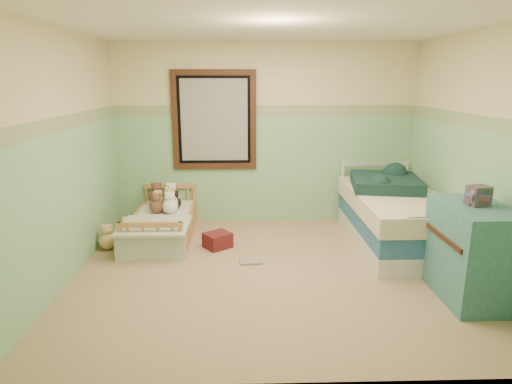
{
  "coord_description": "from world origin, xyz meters",
  "views": [
    {
      "loc": [
        -0.3,
        -4.34,
        2.0
      ],
      "look_at": [
        -0.16,
        0.35,
        0.79
      ],
      "focal_mm": 30.74,
      "sensor_mm": 36.0,
      "label": 1
    }
  ],
  "objects_px": {
    "plush_floor_tan": "(108,241)",
    "red_pillow": "(218,240)",
    "toddler_bed_frame": "(163,231)",
    "twin_bed_frame": "(393,237)",
    "dresser": "(472,252)",
    "plush_floor_cream": "(129,234)",
    "floor_book": "(251,261)"
  },
  "relations": [
    {
      "from": "plush_floor_tan",
      "to": "red_pillow",
      "type": "bearing_deg",
      "value": 0.72
    },
    {
      "from": "toddler_bed_frame",
      "to": "twin_bed_frame",
      "type": "xyz_separation_m",
      "value": [
        2.9,
        -0.34,
        0.01
      ]
    },
    {
      "from": "twin_bed_frame",
      "to": "dresser",
      "type": "xyz_separation_m",
      "value": [
        0.26,
        -1.33,
        0.34
      ]
    },
    {
      "from": "plush_floor_cream",
      "to": "dresser",
      "type": "height_order",
      "value": "dresser"
    },
    {
      "from": "toddler_bed_frame",
      "to": "plush_floor_cream",
      "type": "relative_size",
      "value": 6.43
    },
    {
      "from": "toddler_bed_frame",
      "to": "red_pillow",
      "type": "height_order",
      "value": "toddler_bed_frame"
    },
    {
      "from": "toddler_bed_frame",
      "to": "plush_floor_cream",
      "type": "xyz_separation_m",
      "value": [
        -0.39,
        -0.15,
        0.02
      ]
    },
    {
      "from": "dresser",
      "to": "red_pillow",
      "type": "height_order",
      "value": "dresser"
    },
    {
      "from": "twin_bed_frame",
      "to": "red_pillow",
      "type": "xyz_separation_m",
      "value": [
        -2.17,
        -0.01,
        -0.02
      ]
    },
    {
      "from": "red_pillow",
      "to": "floor_book",
      "type": "distance_m",
      "value": 0.61
    },
    {
      "from": "plush_floor_cream",
      "to": "floor_book",
      "type": "height_order",
      "value": "plush_floor_cream"
    },
    {
      "from": "toddler_bed_frame",
      "to": "floor_book",
      "type": "xyz_separation_m",
      "value": [
        1.13,
        -0.81,
        -0.08
      ]
    },
    {
      "from": "floor_book",
      "to": "plush_floor_tan",
      "type": "bearing_deg",
      "value": 160.91
    },
    {
      "from": "plush_floor_cream",
      "to": "red_pillow",
      "type": "relative_size",
      "value": 0.78
    },
    {
      "from": "dresser",
      "to": "red_pillow",
      "type": "distance_m",
      "value": 2.79
    },
    {
      "from": "plush_floor_cream",
      "to": "twin_bed_frame",
      "type": "xyz_separation_m",
      "value": [
        3.3,
        -0.19,
        -0.01
      ]
    },
    {
      "from": "plush_floor_tan",
      "to": "floor_book",
      "type": "bearing_deg",
      "value": -14.29
    },
    {
      "from": "plush_floor_cream",
      "to": "plush_floor_tan",
      "type": "relative_size",
      "value": 1.08
    },
    {
      "from": "dresser",
      "to": "floor_book",
      "type": "relative_size",
      "value": 3.62
    },
    {
      "from": "twin_bed_frame",
      "to": "red_pillow",
      "type": "relative_size",
      "value": 6.54
    },
    {
      "from": "floor_book",
      "to": "plush_floor_cream",
      "type": "bearing_deg",
      "value": 151.83
    },
    {
      "from": "plush_floor_tan",
      "to": "red_pillow",
      "type": "relative_size",
      "value": 0.72
    },
    {
      "from": "toddler_bed_frame",
      "to": "floor_book",
      "type": "distance_m",
      "value": 1.39
    },
    {
      "from": "twin_bed_frame",
      "to": "red_pillow",
      "type": "bearing_deg",
      "value": -179.73
    },
    {
      "from": "plush_floor_tan",
      "to": "dresser",
      "type": "distance_m",
      "value": 3.99
    },
    {
      "from": "dresser",
      "to": "floor_book",
      "type": "height_order",
      "value": "dresser"
    },
    {
      "from": "twin_bed_frame",
      "to": "floor_book",
      "type": "distance_m",
      "value": 1.84
    },
    {
      "from": "floor_book",
      "to": "dresser",
      "type": "bearing_deg",
      "value": -27.71
    },
    {
      "from": "plush_floor_cream",
      "to": "plush_floor_tan",
      "type": "distance_m",
      "value": 0.3
    },
    {
      "from": "plush_floor_tan",
      "to": "red_pillow",
      "type": "height_order",
      "value": "plush_floor_tan"
    },
    {
      "from": "toddler_bed_frame",
      "to": "dresser",
      "type": "relative_size",
      "value": 1.65
    },
    {
      "from": "plush_floor_cream",
      "to": "red_pillow",
      "type": "bearing_deg",
      "value": -10.18
    }
  ]
}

